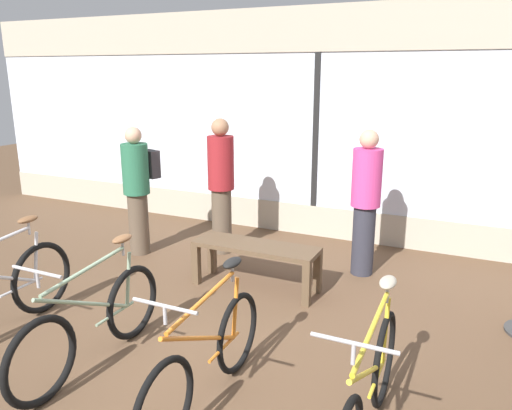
# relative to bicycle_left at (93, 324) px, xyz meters

# --- Properties ---
(ground_plane) EXTENTS (24.00, 24.00, 0.00)m
(ground_plane) POSITION_rel_bicycle_left_xyz_m (0.55, 0.55, -0.37)
(ground_plane) COLOR brown
(shop_back_wall) EXTENTS (12.00, 0.08, 3.20)m
(shop_back_wall) POSITION_rel_bicycle_left_xyz_m (0.55, 3.98, 1.27)
(shop_back_wall) COLOR #B2A893
(shop_back_wall) RESTS_ON ground_plane
(bicycle_left) EXTENTS (0.46, 1.71, 1.02)m
(bicycle_left) POSITION_rel_bicycle_left_xyz_m (0.00, 0.00, 0.00)
(bicycle_left) COLOR black
(bicycle_left) RESTS_ON ground_plane
(bicycle_right) EXTENTS (0.46, 1.67, 1.01)m
(bicycle_right) POSITION_rel_bicycle_left_xyz_m (1.10, -0.05, -0.00)
(bicycle_right) COLOR black
(bicycle_right) RESTS_ON ground_plane
(bicycle_far_right) EXTENTS (0.46, 1.77, 1.03)m
(bicycle_far_right) POSITION_rel_bicycle_left_xyz_m (2.24, 0.01, 0.02)
(bicycle_far_right) COLOR black
(bicycle_far_right) RESTS_ON ground_plane
(display_bench) EXTENTS (1.40, 0.44, 0.51)m
(display_bench) POSITION_rel_bicycle_left_xyz_m (0.56, 1.93, 0.04)
(display_bench) COLOR brown
(display_bench) RESTS_ON ground_plane
(customer_near_rack) EXTENTS (0.44, 0.44, 1.72)m
(customer_near_rack) POSITION_rel_bicycle_left_xyz_m (1.54, 2.84, 0.53)
(customer_near_rack) COLOR #2D2D38
(customer_near_rack) RESTS_ON ground_plane
(customer_by_window) EXTENTS (0.48, 0.48, 1.78)m
(customer_by_window) POSITION_rel_bicycle_left_xyz_m (-0.33, 2.79, 0.57)
(customer_by_window) COLOR brown
(customer_by_window) RESTS_ON ground_plane
(customer_mid_floor) EXTENTS (0.43, 0.55, 1.67)m
(customer_mid_floor) POSITION_rel_bicycle_left_xyz_m (-1.30, 2.30, 0.53)
(customer_mid_floor) COLOR brown
(customer_mid_floor) RESTS_ON ground_plane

